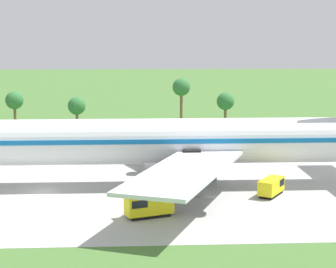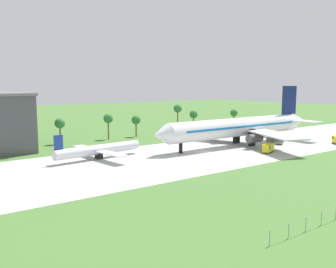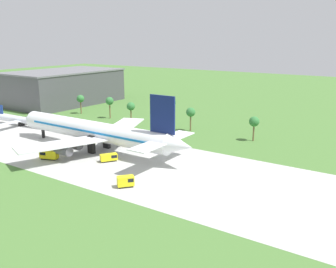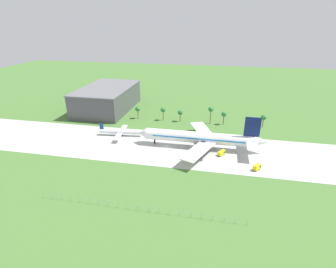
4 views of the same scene
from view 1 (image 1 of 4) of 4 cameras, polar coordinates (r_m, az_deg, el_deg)
ground_plane at (r=83.86m, az=-11.77°, el=-5.35°), size 600.00×600.00×0.00m
taxiway_strip at (r=83.86m, az=-11.77°, el=-5.34°), size 320.00×44.00×0.02m
jet_airliner at (r=84.71m, az=1.18°, el=-0.70°), size 72.94×54.85×20.20m
fuel_truck at (r=81.28m, az=9.69°, el=-4.86°), size 4.35×5.27×2.27m
catering_van at (r=70.69m, az=-1.91°, el=-6.65°), size 5.87×3.78×2.78m
palm_tree_row at (r=123.29m, az=-3.62°, el=3.09°), size 91.02×3.60×12.29m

